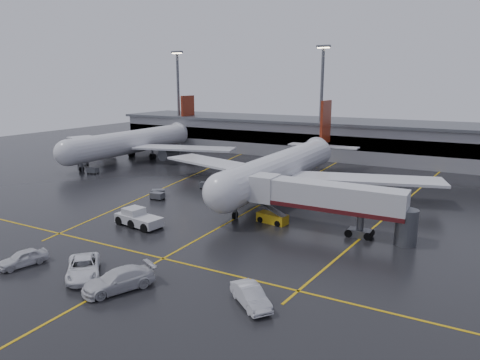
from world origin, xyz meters
The scene contains 22 objects.
ground centered at (0.00, 0.00, 0.00)m, with size 220.00×220.00×0.00m, color black.
apron_line_centre centered at (0.00, 0.00, 0.01)m, with size 0.25×90.00×0.02m, color gold.
apron_line_stop centered at (0.00, -22.00, 0.01)m, with size 60.00×0.25×0.02m, color gold.
apron_line_left centered at (-20.00, 10.00, 0.01)m, with size 0.25×70.00×0.02m, color gold.
apron_line_right centered at (18.00, 10.00, 0.01)m, with size 0.25×70.00×0.02m, color gold.
terminal centered at (0.00, 47.93, 4.32)m, with size 122.00×19.00×8.60m.
light_mast_left centered at (-45.00, 42.00, 14.47)m, with size 3.00×1.20×25.45m.
light_mast_mid centered at (-5.00, 42.00, 14.47)m, with size 3.00×1.20×25.45m.
main_airliner centered at (0.00, 9.70, 4.21)m, with size 48.80×45.60×14.10m.
second_airliner centered at (-42.00, 21.70, 4.21)m, with size 48.80×45.60×14.10m.
jet_bridge centered at (11.87, -6.00, 3.93)m, with size 19.90×3.40×6.05m.
pushback_tractor centered at (-9.25, -15.28, 0.91)m, with size 6.68×3.55×2.28m.
belt_loader centered at (4.98, -6.17, 0.62)m, with size 4.19×2.43×2.51m.
service_van_a centered at (-3.83, -28.77, 0.85)m, with size 2.82×6.12×1.70m, color white.
service_van_b centered at (0.91, -29.16, 0.91)m, with size 2.55×6.27×1.82m, color silver.
service_van_c centered at (12.15, -26.10, 0.81)m, with size 1.70×4.89×1.61m, color silver.
service_van_d centered at (-10.91, -29.91, 0.78)m, with size 1.84×4.58×1.56m, color silver.
baggage_cart_a centered at (-15.05, -4.41, 0.63)m, with size 2.10×1.46×1.12m.
baggage_cart_b centered at (-16.10, -2.90, 0.63)m, with size 2.38×2.21×1.12m.
baggage_cart_c centered at (-12.31, 5.01, 0.63)m, with size 2.30×1.85×1.12m.
baggage_cart_d centered at (-47.11, 9.94, 0.63)m, with size 2.30×1.84×1.12m.
baggage_cart_e centered at (-38.50, 4.70, 0.63)m, with size 2.20×1.64×1.12m.
Camera 1 is at (26.66, -54.46, 17.59)m, focal length 32.48 mm.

